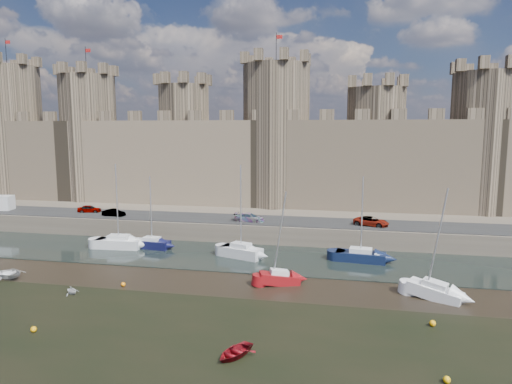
% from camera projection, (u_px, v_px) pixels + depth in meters
% --- Properties ---
extents(ground, '(160.00, 160.00, 0.00)m').
position_uv_depth(ground, '(136.00, 352.00, 31.24)').
color(ground, black).
rests_on(ground, ground).
extents(water_channel, '(160.00, 12.00, 0.08)m').
position_uv_depth(water_channel, '(227.00, 256.00, 54.53)').
color(water_channel, black).
rests_on(water_channel, ground).
extents(quay, '(160.00, 60.00, 2.50)m').
position_uv_depth(quay, '(275.00, 200.00, 89.31)').
color(quay, '#4C443A').
rests_on(quay, ground).
extents(road, '(160.00, 7.00, 0.10)m').
position_uv_depth(road, '(246.00, 219.00, 63.89)').
color(road, black).
rests_on(road, quay).
extents(castle, '(108.50, 11.00, 29.00)m').
position_uv_depth(castle, '(260.00, 150.00, 76.35)').
color(castle, '#42382B').
rests_on(castle, quay).
extents(car_0, '(3.63, 2.06, 1.16)m').
position_uv_depth(car_0, '(89.00, 209.00, 69.23)').
color(car_0, gray).
rests_on(car_0, quay).
extents(car_1, '(3.45, 1.48, 1.11)m').
position_uv_depth(car_1, '(114.00, 213.00, 66.17)').
color(car_1, gray).
rests_on(car_1, quay).
extents(car_2, '(4.21, 1.94, 1.19)m').
position_uv_depth(car_2, '(249.00, 218.00, 62.40)').
color(car_2, gray).
rests_on(car_2, quay).
extents(car_3, '(4.94, 3.38, 1.26)m').
position_uv_depth(car_3, '(371.00, 222.00, 59.58)').
color(car_3, gray).
rests_on(car_3, quay).
extents(sailboat_0, '(5.87, 2.61, 10.72)m').
position_uv_depth(sailboat_0, '(119.00, 242.00, 58.02)').
color(sailboat_0, silver).
rests_on(sailboat_0, ground).
extents(sailboat_1, '(4.76, 2.28, 9.19)m').
position_uv_depth(sailboat_1, '(152.00, 243.00, 57.98)').
color(sailboat_1, black).
rests_on(sailboat_1, ground).
extents(sailboat_2, '(5.45, 3.53, 10.96)m').
position_uv_depth(sailboat_2, '(241.00, 251.00, 53.82)').
color(sailboat_2, silver).
rests_on(sailboat_2, ground).
extents(sailboat_3, '(5.78, 2.75, 9.78)m').
position_uv_depth(sailboat_3, '(361.00, 255.00, 52.22)').
color(sailboat_3, '#0E1732').
rests_on(sailboat_3, ground).
extents(sailboat_4, '(4.24, 2.76, 9.24)m').
position_uv_depth(sailboat_4, '(279.00, 277.00, 44.71)').
color(sailboat_4, maroon).
rests_on(sailboat_4, ground).
extents(sailboat_5, '(5.01, 3.60, 10.10)m').
position_uv_depth(sailboat_5, '(435.00, 291.00, 40.95)').
color(sailboat_5, white).
rests_on(sailboat_5, ground).
extents(dinghy_3, '(1.86, 1.77, 0.76)m').
position_uv_depth(dinghy_3, '(72.00, 291.00, 41.95)').
color(dinghy_3, silver).
rests_on(dinghy_3, ground).
extents(dinghy_4, '(3.21, 3.55, 0.60)m').
position_uv_depth(dinghy_4, '(235.00, 353.00, 30.49)').
color(dinghy_4, maroon).
rests_on(dinghy_4, ground).
extents(dinghy_6, '(4.47, 3.99, 0.76)m').
position_uv_depth(dinghy_6, '(8.00, 274.00, 46.78)').
color(dinghy_6, silver).
rests_on(dinghy_6, ground).
extents(buoy_1, '(0.45, 0.45, 0.45)m').
position_uv_depth(buoy_1, '(123.00, 284.00, 44.10)').
color(buoy_1, orange).
rests_on(buoy_1, ground).
extents(buoy_3, '(0.50, 0.50, 0.50)m').
position_uv_depth(buoy_3, '(433.00, 323.00, 35.21)').
color(buoy_3, '#FFA50B').
rests_on(buoy_3, ground).
extents(buoy_4, '(0.46, 0.46, 0.46)m').
position_uv_depth(buoy_4, '(34.00, 329.00, 34.20)').
color(buoy_4, orange).
rests_on(buoy_4, ground).
extents(buoy_5, '(0.45, 0.45, 0.45)m').
position_uv_depth(buoy_5, '(447.00, 380.00, 27.34)').
color(buoy_5, '#FFB60B').
rests_on(buoy_5, ground).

